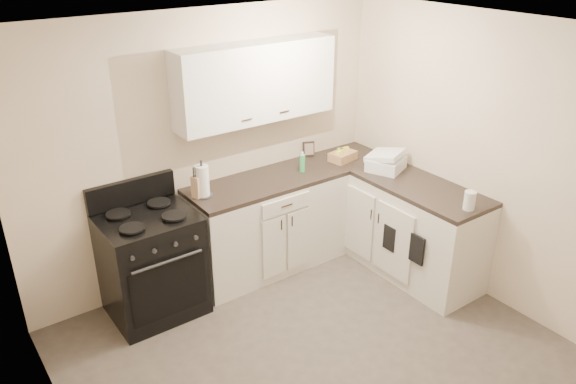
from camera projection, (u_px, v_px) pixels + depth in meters
floor at (331, 367)px, 4.34m from camera, size 3.60×3.60×0.00m
ceiling at (345, 38)px, 3.28m from camera, size 3.60×3.60×0.00m
wall_back at (210, 149)px, 5.13m from camera, size 3.60×0.00×3.60m
wall_right at (499, 166)px, 4.76m from camera, size 0.00×3.60×3.60m
wall_left at (67, 324)px, 2.86m from camera, size 0.00×3.60×3.60m
base_cabinets_back at (268, 226)px, 5.48m from camera, size 1.55×0.60×0.90m
base_cabinets_right at (394, 221)px, 5.57m from camera, size 0.60×1.90×0.90m
countertop_back at (267, 182)px, 5.28m from camera, size 1.55×0.60×0.04m
countertop_right at (398, 177)px, 5.37m from camera, size 0.60×1.90×0.04m
upper_cabinets at (256, 82)px, 5.00m from camera, size 1.55×0.30×0.70m
stove at (152, 265)px, 4.81m from camera, size 0.77×0.66×0.94m
knife_block at (198, 187)px, 4.89m from camera, size 0.11×0.11×0.20m
paper_towel at (202, 181)px, 4.89m from camera, size 0.15×0.15×0.29m
soap_bottle at (302, 163)px, 5.41m from camera, size 0.06×0.06×0.17m
picture_frame at (309, 149)px, 5.80m from camera, size 0.13×0.08×0.15m
wicker_basket at (343, 156)px, 5.70m from camera, size 0.29×0.22×0.09m
countertop_grill at (386, 164)px, 5.47m from camera, size 0.43×0.41×0.12m
glass_jar at (470, 201)px, 4.68m from camera, size 0.10×0.10×0.16m
oven_mitt_near at (417, 249)px, 4.94m from camera, size 0.02×0.16×0.27m
oven_mitt_far at (389, 238)px, 5.20m from camera, size 0.02×0.14×0.24m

